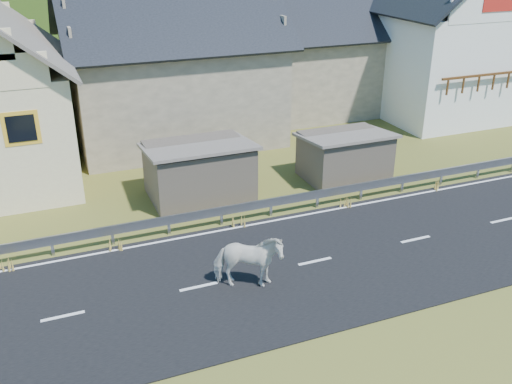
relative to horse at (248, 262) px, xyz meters
name	(u,v)px	position (x,y,z in m)	size (l,w,h in m)	color
ground	(315,262)	(2.58, 0.56, -0.93)	(160.00, 160.00, 0.00)	#474B1E
road	(315,262)	(2.58, 0.56, -0.91)	(60.00, 7.00, 0.04)	black
lane_markings	(315,261)	(2.58, 0.56, -0.89)	(60.00, 6.60, 0.01)	silver
guardrail	(271,203)	(2.58, 4.24, -0.37)	(28.10, 0.09, 0.75)	#93969B
shed_left	(199,171)	(0.58, 7.06, 0.17)	(4.30, 3.30, 2.40)	brown
shed_right	(344,156)	(7.08, 6.56, 0.07)	(3.80, 2.90, 2.20)	brown
house_stone_a	(167,47)	(1.58, 15.56, 3.70)	(10.80, 9.80, 8.90)	tan
house_stone_b	(321,37)	(11.58, 17.56, 3.30)	(9.80, 8.80, 8.10)	tan
house_white	(436,24)	(17.58, 14.56, 4.13)	(8.80, 10.80, 9.70)	white
mountain	(66,38)	(7.58, 180.56, -20.93)	(440.00, 280.00, 260.00)	#1D3C10
horse	(248,262)	(0.00, 0.00, 0.00)	(2.11, 0.96, 1.78)	silver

